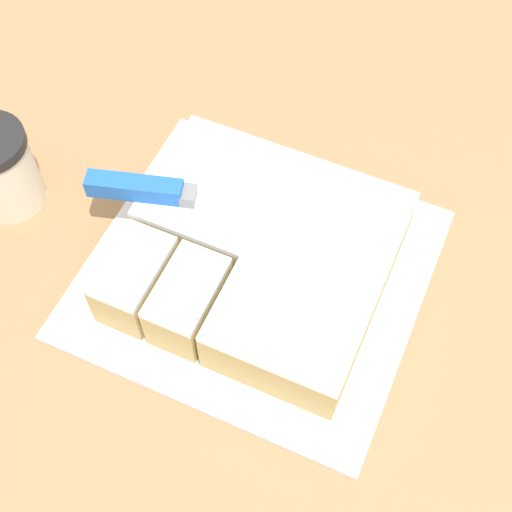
# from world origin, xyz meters

# --- Properties ---
(ground_plane) EXTENTS (8.00, 8.00, 0.00)m
(ground_plane) POSITION_xyz_m (0.00, 0.00, 0.00)
(ground_plane) COLOR #4C4742
(countertop) EXTENTS (1.40, 1.10, 0.92)m
(countertop) POSITION_xyz_m (0.00, 0.00, 0.46)
(countertop) COLOR #936D47
(countertop) RESTS_ON ground_plane
(cake_board) EXTENTS (0.36, 0.34, 0.01)m
(cake_board) POSITION_xyz_m (-0.08, -0.08, 0.93)
(cake_board) COLOR silver
(cake_board) RESTS_ON countertop
(cake) EXTENTS (0.28, 0.25, 0.07)m
(cake) POSITION_xyz_m (-0.07, -0.08, 0.96)
(cake) COLOR tan
(cake) RESTS_ON cake_board
(knife) EXTENTS (0.28, 0.10, 0.02)m
(knife) POSITION_xyz_m (-0.19, -0.08, 1.01)
(knife) COLOR silver
(knife) RESTS_ON cake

